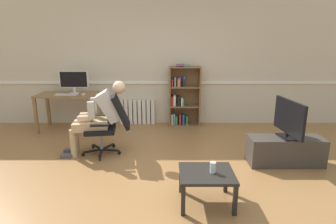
{
  "coord_description": "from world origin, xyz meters",
  "views": [
    {
      "loc": [
        0.13,
        -3.32,
        1.76
      ],
      "look_at": [
        0.15,
        0.85,
        0.7
      ],
      "focal_mm": 28.98,
      "sensor_mm": 36.0,
      "label": 1
    }
  ],
  "objects_px": {
    "bookshelf": "(181,97)",
    "office_chair": "(108,122)",
    "radiator": "(136,112)",
    "coffee_table": "(205,177)",
    "person_seated": "(97,116)",
    "drinking_glass": "(212,167)",
    "tv_stand": "(284,151)",
    "keyboard": "(65,95)",
    "computer_mouse": "(82,94)",
    "computer_desk": "(70,99)",
    "imac_monitor": "(72,80)",
    "tv_screen": "(287,118)"
  },
  "relations": [
    {
      "from": "computer_mouse",
      "to": "tv_screen",
      "type": "bearing_deg",
      "value": -24.78
    },
    {
      "from": "keyboard",
      "to": "tv_screen",
      "type": "xyz_separation_m",
      "value": [
        3.78,
        -1.57,
        -0.06
      ]
    },
    {
      "from": "drinking_glass",
      "to": "person_seated",
      "type": "bearing_deg",
      "value": 138.05
    },
    {
      "from": "imac_monitor",
      "to": "person_seated",
      "type": "height_order",
      "value": "imac_monitor"
    },
    {
      "from": "tv_screen",
      "to": "imac_monitor",
      "type": "bearing_deg",
      "value": 59.3
    },
    {
      "from": "computer_mouse",
      "to": "coffee_table",
      "type": "height_order",
      "value": "computer_mouse"
    },
    {
      "from": "tv_screen",
      "to": "coffee_table",
      "type": "xyz_separation_m",
      "value": [
        -1.32,
        -1.02,
        -0.39
      ]
    },
    {
      "from": "computer_desk",
      "to": "computer_mouse",
      "type": "relative_size",
      "value": 13.31
    },
    {
      "from": "tv_stand",
      "to": "bookshelf",
      "type": "bearing_deg",
      "value": 125.55
    },
    {
      "from": "imac_monitor",
      "to": "drinking_glass",
      "type": "relative_size",
      "value": 4.76
    },
    {
      "from": "keyboard",
      "to": "computer_mouse",
      "type": "bearing_deg",
      "value": 3.38
    },
    {
      "from": "person_seated",
      "to": "computer_desk",
      "type": "bearing_deg",
      "value": -153.08
    },
    {
      "from": "imac_monitor",
      "to": "tv_screen",
      "type": "height_order",
      "value": "imac_monitor"
    },
    {
      "from": "computer_desk",
      "to": "coffee_table",
      "type": "xyz_separation_m",
      "value": [
        2.43,
        -2.73,
        -0.33
      ]
    },
    {
      "from": "bookshelf",
      "to": "computer_mouse",
      "type": "bearing_deg",
      "value": -168.4
    },
    {
      "from": "bookshelf",
      "to": "person_seated",
      "type": "bearing_deg",
      "value": -131.51
    },
    {
      "from": "keyboard",
      "to": "computer_mouse",
      "type": "relative_size",
      "value": 4.34
    },
    {
      "from": "office_chair",
      "to": "tv_stand",
      "type": "distance_m",
      "value": 2.74
    },
    {
      "from": "office_chair",
      "to": "person_seated",
      "type": "height_order",
      "value": "person_seated"
    },
    {
      "from": "bookshelf",
      "to": "coffee_table",
      "type": "xyz_separation_m",
      "value": [
        0.11,
        -3.03,
        -0.3
      ]
    },
    {
      "from": "imac_monitor",
      "to": "tv_stand",
      "type": "xyz_separation_m",
      "value": [
        3.68,
        -1.79,
        -0.81
      ]
    },
    {
      "from": "computer_mouse",
      "to": "tv_stand",
      "type": "height_order",
      "value": "computer_mouse"
    },
    {
      "from": "computer_mouse",
      "to": "tv_stand",
      "type": "distance_m",
      "value": 3.83
    },
    {
      "from": "computer_mouse",
      "to": "radiator",
      "type": "bearing_deg",
      "value": 26.85
    },
    {
      "from": "computer_desk",
      "to": "person_seated",
      "type": "relative_size",
      "value": 1.12
    },
    {
      "from": "office_chair",
      "to": "tv_stand",
      "type": "relative_size",
      "value": 0.9
    },
    {
      "from": "computer_mouse",
      "to": "bookshelf",
      "type": "height_order",
      "value": "bookshelf"
    },
    {
      "from": "tv_stand",
      "to": "keyboard",
      "type": "bearing_deg",
      "value": 157.45
    },
    {
      "from": "keyboard",
      "to": "coffee_table",
      "type": "relative_size",
      "value": 0.72
    },
    {
      "from": "bookshelf",
      "to": "office_chair",
      "type": "distance_m",
      "value": 2.02
    },
    {
      "from": "person_seated",
      "to": "drinking_glass",
      "type": "height_order",
      "value": "person_seated"
    },
    {
      "from": "coffee_table",
      "to": "drinking_glass",
      "type": "height_order",
      "value": "drinking_glass"
    },
    {
      "from": "office_chair",
      "to": "person_seated",
      "type": "bearing_deg",
      "value": -90.0
    },
    {
      "from": "computer_desk",
      "to": "computer_mouse",
      "type": "distance_m",
      "value": 0.35
    },
    {
      "from": "imac_monitor",
      "to": "bookshelf",
      "type": "xyz_separation_m",
      "value": [
        2.25,
        0.22,
        -0.4
      ]
    },
    {
      "from": "imac_monitor",
      "to": "bookshelf",
      "type": "bearing_deg",
      "value": 5.45
    },
    {
      "from": "tv_stand",
      "to": "coffee_table",
      "type": "xyz_separation_m",
      "value": [
        -1.32,
        -1.02,
        0.11
      ]
    },
    {
      "from": "bookshelf",
      "to": "drinking_glass",
      "type": "bearing_deg",
      "value": -86.67
    },
    {
      "from": "office_chair",
      "to": "person_seated",
      "type": "distance_m",
      "value": 0.2
    },
    {
      "from": "person_seated",
      "to": "tv_stand",
      "type": "height_order",
      "value": "person_seated"
    },
    {
      "from": "imac_monitor",
      "to": "tv_screen",
      "type": "xyz_separation_m",
      "value": [
        3.69,
        -1.79,
        -0.31
      ]
    },
    {
      "from": "bookshelf",
      "to": "office_chair",
      "type": "relative_size",
      "value": 1.37
    },
    {
      "from": "imac_monitor",
      "to": "office_chair",
      "type": "bearing_deg",
      "value": -53.82
    },
    {
      "from": "person_seated",
      "to": "tv_stand",
      "type": "distance_m",
      "value": 2.91
    },
    {
      "from": "computer_mouse",
      "to": "person_seated",
      "type": "bearing_deg",
      "value": -63.66
    },
    {
      "from": "tv_stand",
      "to": "drinking_glass",
      "type": "height_order",
      "value": "drinking_glass"
    },
    {
      "from": "drinking_glass",
      "to": "computer_mouse",
      "type": "bearing_deg",
      "value": 129.78
    },
    {
      "from": "radiator",
      "to": "coffee_table",
      "type": "height_order",
      "value": "radiator"
    },
    {
      "from": "imac_monitor",
      "to": "office_chair",
      "type": "relative_size",
      "value": 0.61
    },
    {
      "from": "computer_desk",
      "to": "radiator",
      "type": "bearing_deg",
      "value": 16.55
    }
  ]
}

